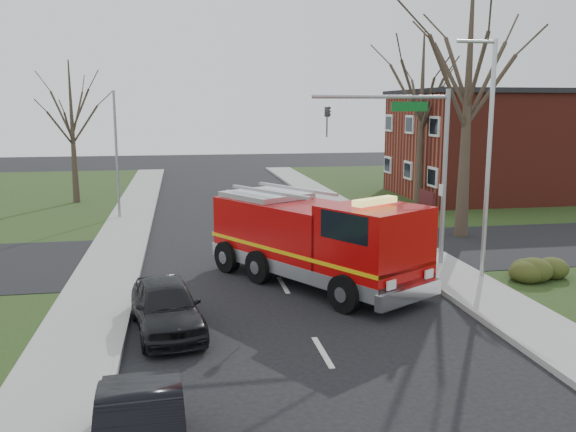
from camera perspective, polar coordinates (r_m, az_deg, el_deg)
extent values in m
plane|color=black|center=(21.39, -0.45, -6.50)|extent=(120.00, 120.00, 0.00)
cube|color=#969591|center=(23.18, 14.90, -5.34)|extent=(2.40, 80.00, 0.15)
cube|color=#969591|center=(21.28, -17.27, -6.85)|extent=(2.40, 80.00, 0.15)
cube|color=maroon|center=(44.37, 20.43, 6.14)|extent=(15.00, 10.00, 7.00)
cube|color=black|center=(44.31, 20.72, 10.78)|extent=(15.40, 10.40, 0.30)
cube|color=silver|center=(41.20, 11.17, 4.22)|extent=(0.12, 1.40, 1.20)
cube|color=#451014|center=(35.93, 12.85, 1.54)|extent=(0.12, 2.00, 1.00)
cylinder|color=gray|center=(35.27, 13.32, 0.62)|extent=(0.08, 0.08, 0.90)
cylinder|color=gray|center=(36.72, 12.34, 1.03)|extent=(0.08, 0.08, 0.90)
ellipsoid|color=#333E16|center=(23.53, 22.20, -4.26)|extent=(2.80, 2.00, 0.90)
cone|color=#34271F|center=(29.21, 16.41, 9.50)|extent=(0.64, 0.64, 12.00)
cone|color=#34271F|center=(38.05, 12.35, 8.61)|extent=(0.56, 0.56, 10.50)
cone|color=#34271F|center=(40.77, -19.51, 7.30)|extent=(0.44, 0.44, 9.00)
cylinder|color=gray|center=(24.02, 14.42, 3.31)|extent=(0.18, 0.18, 6.80)
cylinder|color=gray|center=(22.91, 8.72, 10.97)|extent=(5.20, 0.14, 0.14)
cube|color=#0C591E|center=(23.28, 11.30, 10.01)|extent=(1.40, 0.06, 0.35)
imported|color=black|center=(22.35, 3.76, 10.19)|extent=(0.22, 0.18, 1.10)
cylinder|color=#B7BABF|center=(22.47, 18.24, 4.72)|extent=(0.16, 0.16, 8.40)
cylinder|color=#B7BABF|center=(22.16, 17.20, 15.33)|extent=(1.40, 0.12, 0.12)
cylinder|color=gray|center=(34.47, -15.74, 5.41)|extent=(0.14, 0.14, 7.00)
cube|color=#AE0808|center=(22.17, 0.07, -1.49)|extent=(5.25, 6.19, 2.24)
cube|color=#AE0808|center=(19.34, 8.03, -2.84)|extent=(3.81, 3.81, 2.56)
cube|color=#B7BABF|center=(21.45, 2.33, -4.39)|extent=(6.70, 8.57, 0.48)
cube|color=#E5B20C|center=(21.31, 2.34, -2.86)|extent=(6.71, 8.58, 0.13)
cube|color=black|center=(18.45, 10.85, -1.02)|extent=(2.17, 1.37, 0.91)
cube|color=#E5D866|center=(19.07, 8.14, 1.38)|extent=(1.65, 1.20, 0.19)
cylinder|color=black|center=(18.60, 5.37, -7.24)|extent=(0.93, 1.20, 1.17)
cylinder|color=black|center=(20.62, 10.71, -5.62)|extent=(0.93, 1.20, 1.17)
cylinder|color=black|center=(23.04, -5.70, -3.82)|extent=(0.93, 1.20, 1.17)
cylinder|color=black|center=(24.70, -0.46, -2.81)|extent=(0.93, 1.20, 1.17)
imported|color=black|center=(17.30, -11.31, -8.25)|extent=(2.38, 4.50, 1.46)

